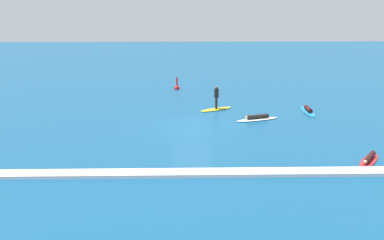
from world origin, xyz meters
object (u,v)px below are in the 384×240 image
object	(u,v)px
surfer_on_red_board	(369,159)
surfer_on_yellow_board	(216,104)
surfer_on_blue_board	(308,110)
marker_buoy	(177,87)
surfer_on_white_board	(257,118)

from	to	relation	value
surfer_on_red_board	surfer_on_yellow_board	size ratio (longest dim) A/B	0.93
surfer_on_blue_board	marker_buoy	xyz separation A→B (m)	(-9.95, 8.78, 0.06)
surfer_on_white_board	marker_buoy	distance (m)	12.42
surfer_on_white_board	marker_buoy	size ratio (longest dim) A/B	2.52
surfer_on_white_board	surfer_on_blue_board	size ratio (longest dim) A/B	1.00
surfer_on_white_board	surfer_on_blue_board	xyz separation A→B (m)	(4.19, 2.22, 0.01)
surfer_on_yellow_board	marker_buoy	xyz separation A→B (m)	(-3.09, 7.99, -0.26)
surfer_on_white_board	marker_buoy	xyz separation A→B (m)	(-5.76, 11.00, 0.07)
surfer_on_red_board	surfer_on_yellow_board	distance (m)	13.38
surfer_on_white_board	surfer_on_yellow_board	size ratio (longest dim) A/B	1.15
surfer_on_blue_board	surfer_on_red_board	distance (m)	10.50
surfer_on_white_board	surfer_on_blue_board	bearing A→B (deg)	-170.36
surfer_on_red_board	marker_buoy	size ratio (longest dim) A/B	2.04
surfer_on_blue_board	surfer_on_yellow_board	distance (m)	6.91
surfer_on_yellow_board	surfer_on_red_board	bearing A→B (deg)	-87.36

